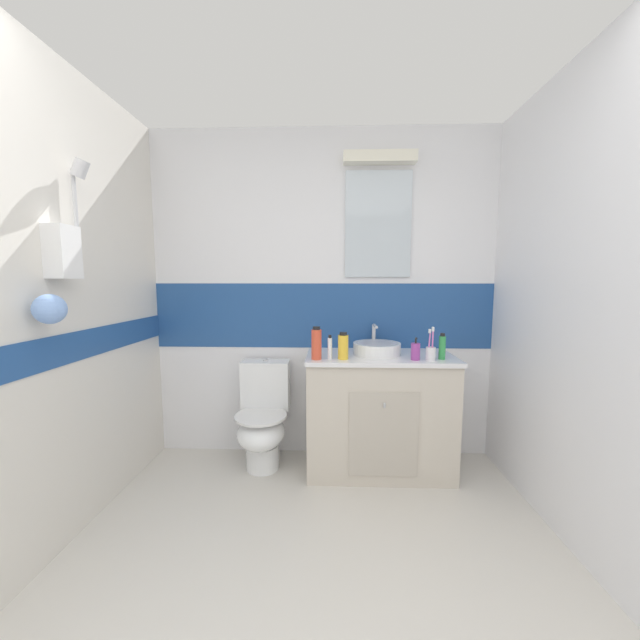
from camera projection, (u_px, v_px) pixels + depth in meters
The scene contains 13 objects.
ground_plane at pixel (315, 575), 1.70m from camera, with size 3.20×3.48×0.04m, color beige.
wall_back_tiled at pixel (323, 295), 2.79m from camera, with size 3.20×0.20×2.50m.
wall_left_shower_alcove at pixel (16, 308), 1.60m from camera, with size 0.26×3.48×2.50m.
wall_right_plain at pixel (633, 310), 1.51m from camera, with size 0.10×3.48×2.50m, color white.
vanity_cabinet at pixel (379, 412), 2.57m from camera, with size 1.03×0.53×0.85m.
sink_basin at pixel (377, 348), 2.53m from camera, with size 0.33×0.38×0.20m.
toilet at pixel (263, 419), 2.62m from camera, with size 0.37×0.50×0.78m.
toothbrush_cup at pixel (431, 352), 2.34m from camera, with size 0.06×0.06×0.22m.
soap_dispenser at pixel (415, 351), 2.35m from camera, with size 0.06×0.06×0.15m.
mouthwash_bottle at pixel (343, 346), 2.37m from camera, with size 0.07×0.07×0.18m.
toothpaste_tube_upright at pixel (330, 348), 2.38m from camera, with size 0.03×0.03×0.16m.
deodorant_spray_can at pixel (442, 347), 2.37m from camera, with size 0.04×0.04×0.18m.
shampoo_bottle_tall at pixel (316, 344), 2.36m from camera, with size 0.07×0.07×0.22m.
Camera 1 is at (0.08, -0.35, 1.37)m, focal length 20.01 mm.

